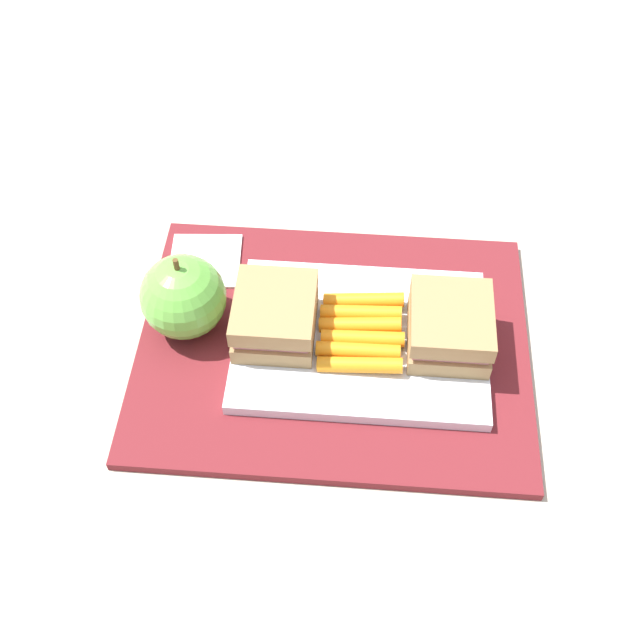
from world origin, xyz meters
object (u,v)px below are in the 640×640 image
object	(u,v)px
food_tray	(361,340)
paper_napkin	(205,261)
apple	(183,297)
sandwich_half_left	(450,327)
carrot_sticks_bundle	(361,331)
sandwich_half_right	(275,316)

from	to	relation	value
food_tray	paper_napkin	bearing A→B (deg)	-29.17
apple	food_tray	bearing A→B (deg)	176.01
sandwich_half_left	carrot_sticks_bundle	xyz separation A→B (m)	(0.08, 0.00, -0.02)
food_tray	apple	distance (m)	0.17
food_tray	apple	size ratio (longest dim) A/B	2.58
sandwich_half_left	carrot_sticks_bundle	world-z (taller)	sandwich_half_left
sandwich_half_left	carrot_sticks_bundle	size ratio (longest dim) A/B	0.92
apple	sandwich_half_right	bearing A→B (deg)	172.35
sandwich_half_right	apple	world-z (taller)	apple
sandwich_half_left	paper_napkin	distance (m)	0.26
food_tray	carrot_sticks_bundle	xyz separation A→B (m)	(0.00, 0.00, 0.01)
sandwich_half_left	carrot_sticks_bundle	distance (m)	0.08
sandwich_half_right	paper_napkin	distance (m)	0.13
carrot_sticks_bundle	paper_napkin	xyz separation A→B (m)	(0.16, -0.09, -0.02)
sandwich_half_left	apple	bearing A→B (deg)	-2.70
sandwich_half_right	paper_napkin	xyz separation A→B (m)	(0.08, -0.09, -0.03)
apple	carrot_sticks_bundle	bearing A→B (deg)	175.88
sandwich_half_right	paper_napkin	bearing A→B (deg)	-47.45
carrot_sticks_bundle	paper_napkin	size ratio (longest dim) A/B	1.25
food_tray	sandwich_half_left	distance (m)	0.08
carrot_sticks_bundle	sandwich_half_right	bearing A→B (deg)	-0.25
sandwich_half_left	apple	world-z (taller)	apple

